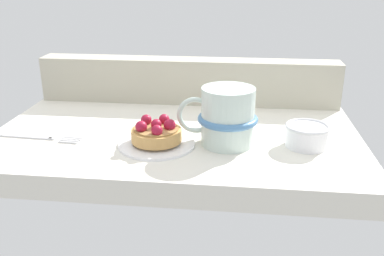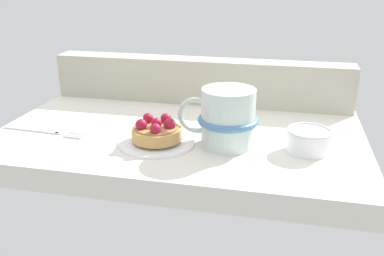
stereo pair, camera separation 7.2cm
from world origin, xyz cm
name	(u,v)px [view 1 (the left image)]	position (x,y,z in cm)	size (l,w,h in cm)	color
ground_plane	(177,140)	(0.00, 0.00, -2.07)	(66.93, 41.76, 4.13)	silver
window_rail_back	(188,81)	(0.00, 17.89, 4.85)	(65.59, 5.99, 9.69)	#B2AD99
dessert_plate	(157,143)	(-2.28, -7.68, 0.42)	(13.16, 13.16, 0.89)	white
raspberry_tart	(156,132)	(-2.28, -7.67, 2.38)	(8.57, 8.57, 3.93)	tan
coffee_mug	(227,117)	(9.42, -5.63, 4.92)	(13.80, 10.23, 9.95)	silver
dessert_fork	(36,137)	(-24.11, -7.12, 0.30)	(16.90, 2.65, 0.60)	silver
sugar_bowl	(307,135)	(23.00, -5.22, 2.07)	(7.46, 7.46, 3.86)	white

